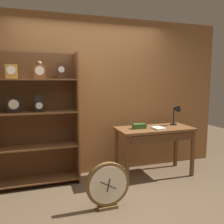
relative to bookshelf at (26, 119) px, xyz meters
The scene contains 8 objects.
ground_plane 1.84m from the bookshelf, 48.51° to the right, with size 10.00×10.00×0.00m, color brown.
back_wood_panel 1.08m from the bookshelf, 11.36° to the left, with size 4.80×0.05×2.60m, color brown.
bookshelf is the anchor object (origin of this frame).
workbench 2.03m from the bookshelf, ahead, with size 1.25×0.58×0.80m.
desk_lamp 2.47m from the bookshelf, ahead, with size 0.19×0.19×0.39m.
toolbox_small 1.74m from the bookshelf, ahead, with size 0.21×0.12×0.08m, color #2D5123.
open_repair_manual 2.04m from the bookshelf, 10.06° to the right, with size 0.16×0.22×0.03m, color silver.
round_clock_large 1.56m from the bookshelf, 47.12° to the right, with size 0.55×0.11×0.59m.
Camera 1 is at (-0.87, -2.46, 1.57)m, focal length 37.57 mm.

